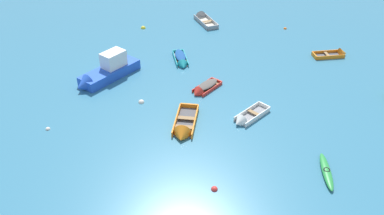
{
  "coord_description": "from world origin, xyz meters",
  "views": [
    {
      "loc": [
        -0.63,
        1.03,
        15.6
      ],
      "look_at": [
        0.0,
        23.74,
        0.15
      ],
      "focal_mm": 37.63,
      "sensor_mm": 36.0,
      "label": 1
    }
  ],
  "objects_px": {
    "rowboat_grey_outer_left": "(202,18)",
    "mooring_buoy_outer_edge": "(141,102)",
    "rowboat_orange_near_right": "(337,54)",
    "rowboat_red_midfield_right": "(203,89)",
    "mooring_buoy_far_field": "(143,28)",
    "motor_launch_blue_back_row_left": "(106,71)",
    "rowboat_white_foreground_center": "(245,119)",
    "mooring_buoy_near_foreground": "(48,129)",
    "kayak_green_outer_right": "(326,171)",
    "rowboat_turquoise_near_left": "(181,60)",
    "mooring_buoy_midfield": "(214,189)",
    "rowboat_orange_distant_center": "(183,130)",
    "mooring_buoy_between_boats_left": "(285,29)"
  },
  "relations": [
    {
      "from": "rowboat_grey_outer_left",
      "to": "mooring_buoy_outer_edge",
      "type": "distance_m",
      "value": 15.94
    },
    {
      "from": "rowboat_orange_near_right",
      "to": "rowboat_red_midfield_right",
      "type": "bearing_deg",
      "value": -155.19
    },
    {
      "from": "mooring_buoy_far_field",
      "to": "motor_launch_blue_back_row_left",
      "type": "bearing_deg",
      "value": -102.13
    },
    {
      "from": "rowboat_white_foreground_center",
      "to": "mooring_buoy_outer_edge",
      "type": "height_order",
      "value": "rowboat_white_foreground_center"
    },
    {
      "from": "motor_launch_blue_back_row_left",
      "to": "mooring_buoy_near_foreground",
      "type": "distance_m",
      "value": 7.02
    },
    {
      "from": "kayak_green_outer_right",
      "to": "mooring_buoy_near_foreground",
      "type": "relative_size",
      "value": 10.39
    },
    {
      "from": "motor_launch_blue_back_row_left",
      "to": "rowboat_white_foreground_center",
      "type": "distance_m",
      "value": 11.48
    },
    {
      "from": "kayak_green_outer_right",
      "to": "mooring_buoy_outer_edge",
      "type": "distance_m",
      "value": 13.14
    },
    {
      "from": "mooring_buoy_outer_edge",
      "to": "motor_launch_blue_back_row_left",
      "type": "bearing_deg",
      "value": 130.25
    },
    {
      "from": "rowboat_white_foreground_center",
      "to": "mooring_buoy_outer_edge",
      "type": "xyz_separation_m",
      "value": [
        -6.97,
        2.42,
        -0.15
      ]
    },
    {
      "from": "rowboat_turquoise_near_left",
      "to": "rowboat_red_midfield_right",
      "type": "bearing_deg",
      "value": -70.55
    },
    {
      "from": "rowboat_red_midfield_right",
      "to": "mooring_buoy_far_field",
      "type": "relative_size",
      "value": 5.82
    },
    {
      "from": "kayak_green_outer_right",
      "to": "rowboat_orange_near_right",
      "type": "distance_m",
      "value": 15.16
    },
    {
      "from": "mooring_buoy_outer_edge",
      "to": "mooring_buoy_midfield",
      "type": "relative_size",
      "value": 1.13
    },
    {
      "from": "rowboat_orange_distant_center",
      "to": "kayak_green_outer_right",
      "type": "relative_size",
      "value": 1.29
    },
    {
      "from": "rowboat_orange_near_right",
      "to": "mooring_buoy_outer_edge",
      "type": "height_order",
      "value": "rowboat_orange_near_right"
    },
    {
      "from": "rowboat_grey_outer_left",
      "to": "mooring_buoy_between_boats_left",
      "type": "bearing_deg",
      "value": -17.84
    },
    {
      "from": "rowboat_orange_distant_center",
      "to": "mooring_buoy_near_foreground",
      "type": "distance_m",
      "value": 8.67
    },
    {
      "from": "mooring_buoy_between_boats_left",
      "to": "mooring_buoy_midfield",
      "type": "bearing_deg",
      "value": -111.8
    },
    {
      "from": "rowboat_grey_outer_left",
      "to": "rowboat_orange_near_right",
      "type": "distance_m",
      "value": 13.89
    },
    {
      "from": "rowboat_turquoise_near_left",
      "to": "mooring_buoy_outer_edge",
      "type": "distance_m",
      "value": 6.54
    },
    {
      "from": "mooring_buoy_near_foreground",
      "to": "mooring_buoy_outer_edge",
      "type": "distance_m",
      "value": 6.45
    },
    {
      "from": "mooring_buoy_outer_edge",
      "to": "rowboat_red_midfield_right",
      "type": "bearing_deg",
      "value": 17.4
    },
    {
      "from": "rowboat_orange_distant_center",
      "to": "rowboat_grey_outer_left",
      "type": "bearing_deg",
      "value": 83.65
    },
    {
      "from": "motor_launch_blue_back_row_left",
      "to": "rowboat_white_foreground_center",
      "type": "relative_size",
      "value": 1.82
    },
    {
      "from": "mooring_buoy_near_foreground",
      "to": "mooring_buoy_between_boats_left",
      "type": "distance_m",
      "value": 24.31
    },
    {
      "from": "rowboat_turquoise_near_left",
      "to": "rowboat_orange_near_right",
      "type": "distance_m",
      "value": 13.27
    },
    {
      "from": "rowboat_grey_outer_left",
      "to": "rowboat_white_foreground_center",
      "type": "relative_size",
      "value": 1.41
    },
    {
      "from": "rowboat_orange_near_right",
      "to": "mooring_buoy_near_foreground",
      "type": "height_order",
      "value": "rowboat_orange_near_right"
    },
    {
      "from": "rowboat_orange_near_right",
      "to": "mooring_buoy_midfield",
      "type": "height_order",
      "value": "rowboat_orange_near_right"
    },
    {
      "from": "rowboat_grey_outer_left",
      "to": "mooring_buoy_near_foreground",
      "type": "height_order",
      "value": "rowboat_grey_outer_left"
    },
    {
      "from": "rowboat_turquoise_near_left",
      "to": "rowboat_orange_near_right",
      "type": "bearing_deg",
      "value": 3.84
    },
    {
      "from": "rowboat_turquoise_near_left",
      "to": "rowboat_orange_near_right",
      "type": "relative_size",
      "value": 1.06
    },
    {
      "from": "mooring_buoy_outer_edge",
      "to": "rowboat_orange_near_right",
      "type": "bearing_deg",
      "value": 22.84
    },
    {
      "from": "rowboat_grey_outer_left",
      "to": "mooring_buoy_midfield",
      "type": "distance_m",
      "value": 23.66
    },
    {
      "from": "kayak_green_outer_right",
      "to": "mooring_buoy_between_boats_left",
      "type": "bearing_deg",
      "value": 83.93
    },
    {
      "from": "rowboat_orange_near_right",
      "to": "mooring_buoy_near_foreground",
      "type": "xyz_separation_m",
      "value": [
        -21.82,
        -9.74,
        -0.14
      ]
    },
    {
      "from": "mooring_buoy_outer_edge",
      "to": "mooring_buoy_midfield",
      "type": "distance_m",
      "value": 9.64
    },
    {
      "from": "mooring_buoy_midfield",
      "to": "mooring_buoy_far_field",
      "type": "bearing_deg",
      "value": 103.87
    },
    {
      "from": "rowboat_grey_outer_left",
      "to": "mooring_buoy_between_boats_left",
      "type": "distance_m",
      "value": 8.37
    },
    {
      "from": "rowboat_orange_distant_center",
      "to": "mooring_buoy_midfield",
      "type": "bearing_deg",
      "value": -72.21
    },
    {
      "from": "rowboat_orange_distant_center",
      "to": "motor_launch_blue_back_row_left",
      "type": "height_order",
      "value": "motor_launch_blue_back_row_left"
    },
    {
      "from": "rowboat_orange_near_right",
      "to": "mooring_buoy_between_boats_left",
      "type": "distance_m",
      "value": 6.59
    },
    {
      "from": "rowboat_white_foreground_center",
      "to": "mooring_buoy_far_field",
      "type": "xyz_separation_m",
      "value": [
        -7.79,
        15.53,
        -0.15
      ]
    },
    {
      "from": "rowboat_white_foreground_center",
      "to": "mooring_buoy_midfield",
      "type": "distance_m",
      "value": 6.57
    },
    {
      "from": "rowboat_orange_distant_center",
      "to": "motor_launch_blue_back_row_left",
      "type": "relative_size",
      "value": 0.76
    },
    {
      "from": "rowboat_orange_near_right",
      "to": "mooring_buoy_midfield",
      "type": "distance_m",
      "value": 19.17
    },
    {
      "from": "mooring_buoy_outer_edge",
      "to": "rowboat_orange_distant_center",
      "type": "bearing_deg",
      "value": -50.32
    },
    {
      "from": "rowboat_orange_distant_center",
      "to": "mooring_buoy_near_foreground",
      "type": "relative_size",
      "value": 13.45
    },
    {
      "from": "rowboat_turquoise_near_left",
      "to": "rowboat_red_midfield_right",
      "type": "height_order",
      "value": "rowboat_turquoise_near_left"
    }
  ]
}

